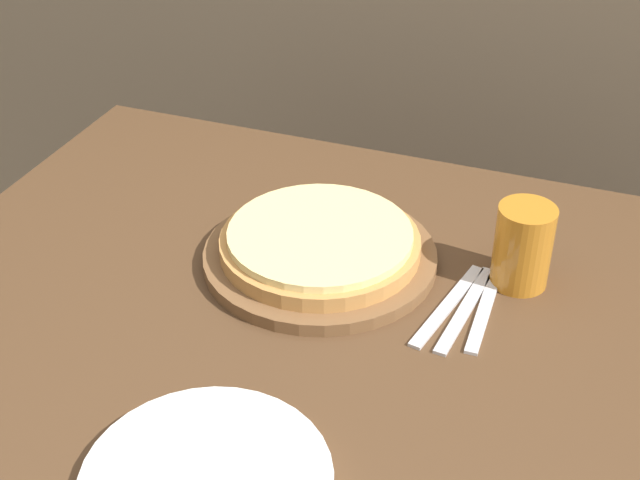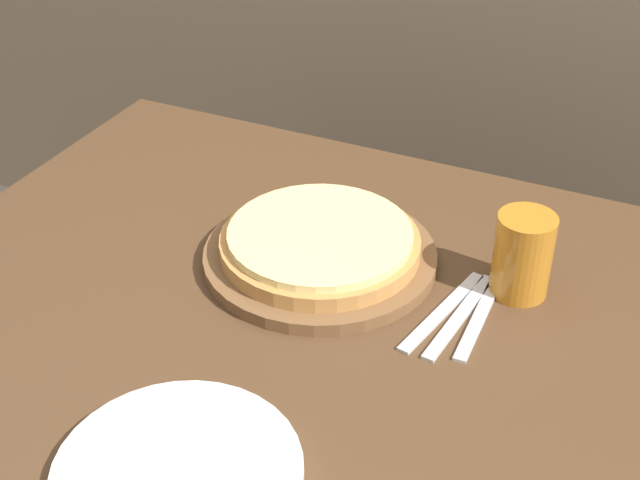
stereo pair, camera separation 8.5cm
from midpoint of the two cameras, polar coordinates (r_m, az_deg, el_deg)
The scene contains 5 objects.
pizza_on_board at distance 1.32m, azimuth -1.84°, elevation -0.58°, with size 0.35×0.35×0.06m.
beer_glass at distance 1.28m, azimuth 11.05°, elevation -0.22°, with size 0.08×0.08×0.12m.
fork at distance 1.25m, azimuth 6.27°, elevation -4.22°, with size 0.06×0.21×0.00m.
dinner_knife at distance 1.25m, azimuth 7.38°, elevation -4.46°, with size 0.04×0.21×0.00m.
spoon at distance 1.24m, azimuth 8.50°, elevation -4.70°, with size 0.02×0.18×0.00m.
Camera 1 is at (0.34, -0.88, 1.53)m, focal length 50.00 mm.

